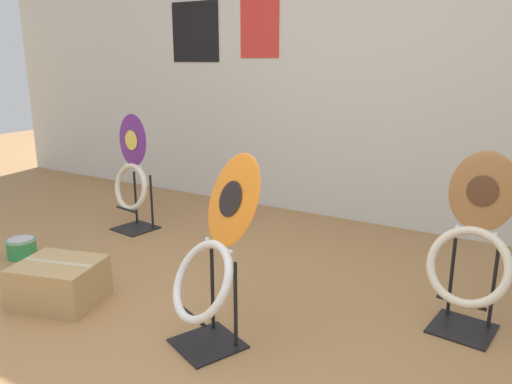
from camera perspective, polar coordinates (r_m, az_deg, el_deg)
name	(u,v)px	position (r m, az deg, el deg)	size (l,w,h in m)	color
ground_plane	(130,383)	(2.23, -14.16, -20.43)	(14.00, 14.00, 0.00)	#A37547
wall_back	(359,55)	(4.00, 11.69, 15.05)	(8.00, 0.07, 2.60)	silver
toilet_seat_display_orange_sun	(214,256)	(2.24, -4.78, -7.30)	(0.49, 0.49, 0.87)	black
toilet_seat_display_woodgrain	(472,249)	(2.56, 23.48, -6.04)	(0.40, 0.32, 0.87)	black
toilet_seat_display_purple_note	(132,179)	(3.87, -13.99, 1.46)	(0.38, 0.32, 0.89)	black
paint_can	(21,247)	(3.67, -25.23, -5.73)	(0.19, 0.19, 0.13)	#2D8E4C
storage_box	(60,282)	(2.91, -21.51, -9.59)	(0.50, 0.45, 0.23)	tan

